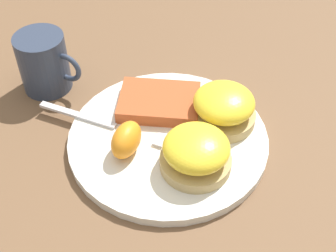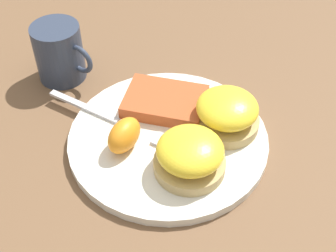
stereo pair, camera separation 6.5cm
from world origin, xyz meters
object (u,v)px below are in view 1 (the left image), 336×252
fork (121,128)px  hashbrown_patty (159,102)px  sandwich_benedict_left (196,152)px  orange_wedge (126,140)px  sandwich_benedict_right (224,107)px  cup (44,63)px

fork → hashbrown_patty: bearing=66.7°
sandwich_benedict_left → fork: 0.13m
hashbrown_patty → orange_wedge: 0.10m
sandwich_benedict_right → fork: bearing=-147.4°
hashbrown_patty → orange_wedge: bearing=-90.9°
sandwich_benedict_left → fork: bearing=172.1°
sandwich_benedict_left → sandwich_benedict_right: same height
hashbrown_patty → fork: hashbrown_patty is taller
sandwich_benedict_left → sandwich_benedict_right: bearing=88.7°
sandwich_benedict_right → orange_wedge: size_ratio=1.59×
sandwich_benedict_left → sandwich_benedict_right: 0.10m
sandwich_benedict_right → cup: bearing=-174.0°
sandwich_benedict_right → cup: cup is taller
sandwich_benedict_right → sandwich_benedict_left: bearing=-91.3°
sandwich_benedict_left → hashbrown_patty: (-0.09, 0.08, -0.02)m
sandwich_benedict_right → hashbrown_patty: sandwich_benedict_right is taller
sandwich_benedict_left → orange_wedge: 0.10m
hashbrown_patty → sandwich_benedict_right: bearing=7.8°
sandwich_benedict_left → fork: size_ratio=0.40×
hashbrown_patty → orange_wedge: orange_wedge is taller
sandwich_benedict_left → hashbrown_patty: sandwich_benedict_left is taller
sandwich_benedict_right → fork: 0.15m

